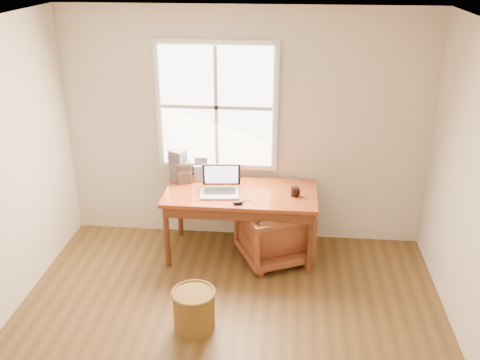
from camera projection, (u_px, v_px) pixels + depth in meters
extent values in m
cube|color=white|center=(213.00, 38.00, 3.25)|extent=(4.00, 4.50, 0.02)
cube|color=beige|center=(245.00, 128.00, 5.84)|extent=(4.00, 0.02, 2.60)
cube|color=silver|center=(217.00, 106.00, 5.73)|extent=(1.32, 0.05, 1.42)
cube|color=white|center=(216.00, 107.00, 5.70)|extent=(1.20, 0.02, 1.30)
cube|color=silver|center=(216.00, 107.00, 5.69)|extent=(0.04, 0.02, 1.30)
cube|color=silver|center=(216.00, 107.00, 5.69)|extent=(1.20, 0.02, 0.04)
cube|color=brown|center=(241.00, 193.00, 5.65)|extent=(1.60, 0.80, 0.04)
imported|color=brown|center=(274.00, 233.00, 5.70)|extent=(0.90, 0.91, 0.63)
cylinder|color=brown|center=(194.00, 310.00, 4.70)|extent=(0.45, 0.45, 0.37)
ellipsoid|color=black|center=(238.00, 203.00, 5.35)|extent=(0.12, 0.09, 0.04)
cylinder|color=black|center=(295.00, 192.00, 5.52)|extent=(0.10, 0.10, 0.10)
cube|color=silver|center=(202.00, 167.00, 5.92)|extent=(0.15, 0.13, 0.27)
cube|color=#27272C|center=(184.00, 172.00, 5.82)|extent=(0.19, 0.18, 0.24)
cube|color=gray|center=(178.00, 166.00, 5.82)|extent=(0.20, 0.19, 0.36)
cube|color=silver|center=(201.00, 172.00, 5.89)|extent=(0.16, 0.15, 0.18)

